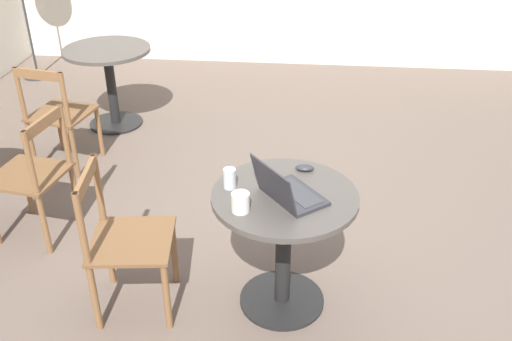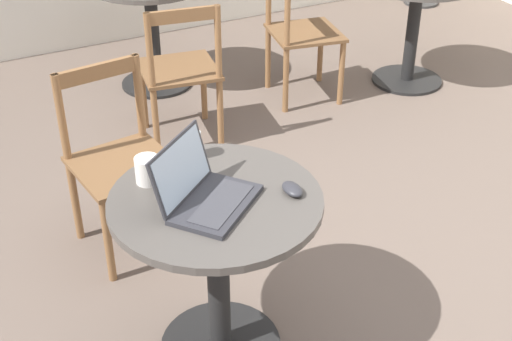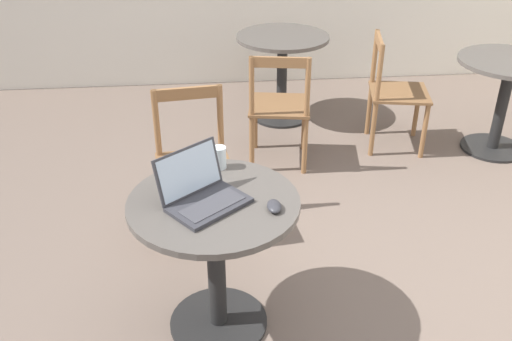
{
  "view_description": "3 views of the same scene",
  "coord_description": "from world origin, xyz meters",
  "px_view_note": "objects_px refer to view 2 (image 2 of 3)",
  "views": [
    {
      "loc": [
        -3.13,
        -0.13,
        2.24
      ],
      "look_at": [
        -0.44,
        0.13,
        0.67
      ],
      "focal_mm": 40.0,
      "sensor_mm": 36.0,
      "label": 1
    },
    {
      "loc": [
        -1.52,
        -1.88,
        2.09
      ],
      "look_at": [
        -0.41,
        0.28,
        0.54
      ],
      "focal_mm": 50.0,
      "sensor_mm": 36.0,
      "label": 2
    },
    {
      "loc": [
        -0.75,
        -2.09,
        2.02
      ],
      "look_at": [
        -0.51,
        0.37,
        0.61
      ],
      "focal_mm": 40.0,
      "sensor_mm": 36.0,
      "label": 3
    }
  ],
  "objects_px": {
    "cafe_table_mid": "(415,9)",
    "chair_near_back": "(120,161)",
    "cafe_table_near": "(217,243)",
    "mouse": "(292,189)",
    "drinking_glass": "(193,145)",
    "laptop": "(205,192)",
    "mug": "(148,170)",
    "chair_far_front": "(180,73)",
    "chair_mid_left": "(299,34)",
    "cafe_table_far": "(151,11)"
  },
  "relations": [
    {
      "from": "cafe_table_far",
      "to": "cafe_table_mid",
      "type": "bearing_deg",
      "value": -25.7
    },
    {
      "from": "mouse",
      "to": "mug",
      "type": "xyz_separation_m",
      "value": [
        -0.41,
        0.3,
        0.03
      ]
    },
    {
      "from": "chair_mid_left",
      "to": "chair_far_front",
      "type": "height_order",
      "value": "same"
    },
    {
      "from": "laptop",
      "to": "drinking_glass",
      "type": "distance_m",
      "value": 0.31
    },
    {
      "from": "cafe_table_far",
      "to": "mouse",
      "type": "relative_size",
      "value": 7.43
    },
    {
      "from": "chair_far_front",
      "to": "laptop",
      "type": "bearing_deg",
      "value": -108.78
    },
    {
      "from": "cafe_table_mid",
      "to": "chair_far_front",
      "type": "bearing_deg",
      "value": -178.18
    },
    {
      "from": "chair_mid_left",
      "to": "drinking_glass",
      "type": "xyz_separation_m",
      "value": [
        -1.34,
        -1.5,
        0.33
      ]
    },
    {
      "from": "mug",
      "to": "chair_far_front",
      "type": "bearing_deg",
      "value": 64.33
    },
    {
      "from": "cafe_table_near",
      "to": "chair_near_back",
      "type": "distance_m",
      "value": 0.84
    },
    {
      "from": "cafe_table_mid",
      "to": "chair_mid_left",
      "type": "distance_m",
      "value": 0.8
    },
    {
      "from": "cafe_table_far",
      "to": "drinking_glass",
      "type": "bearing_deg",
      "value": -105.66
    },
    {
      "from": "chair_far_front",
      "to": "chair_near_back",
      "type": "bearing_deg",
      "value": -128.4
    },
    {
      "from": "chair_mid_left",
      "to": "mug",
      "type": "relative_size",
      "value": 6.63
    },
    {
      "from": "chair_far_front",
      "to": "laptop",
      "type": "relative_size",
      "value": 2.04
    },
    {
      "from": "cafe_table_near",
      "to": "mouse",
      "type": "height_order",
      "value": "mouse"
    },
    {
      "from": "chair_mid_left",
      "to": "mouse",
      "type": "bearing_deg",
      "value": -121.01
    },
    {
      "from": "cafe_table_near",
      "to": "chair_far_front",
      "type": "relative_size",
      "value": 0.88
    },
    {
      "from": "cafe_table_mid",
      "to": "mug",
      "type": "xyz_separation_m",
      "value": [
        -2.32,
        -1.43,
        0.24
      ]
    },
    {
      "from": "chair_near_back",
      "to": "laptop",
      "type": "height_order",
      "value": "laptop"
    },
    {
      "from": "cafe_table_far",
      "to": "chair_near_back",
      "type": "distance_m",
      "value": 1.71
    },
    {
      "from": "cafe_table_near",
      "to": "chair_mid_left",
      "type": "height_order",
      "value": "chair_mid_left"
    },
    {
      "from": "cafe_table_far",
      "to": "chair_mid_left",
      "type": "bearing_deg",
      "value": -38.1
    },
    {
      "from": "cafe_table_far",
      "to": "drinking_glass",
      "type": "xyz_separation_m",
      "value": [
        -0.59,
        -2.09,
        0.25
      ]
    },
    {
      "from": "cafe_table_near",
      "to": "cafe_table_far",
      "type": "relative_size",
      "value": 1.0
    },
    {
      "from": "chair_far_front",
      "to": "mug",
      "type": "height_order",
      "value": "chair_far_front"
    },
    {
      "from": "cafe_table_mid",
      "to": "chair_near_back",
      "type": "relative_size",
      "value": 0.88
    },
    {
      "from": "cafe_table_far",
      "to": "chair_far_front",
      "type": "relative_size",
      "value": 0.88
    },
    {
      "from": "cafe_table_near",
      "to": "chair_far_front",
      "type": "distance_m",
      "value": 1.66
    },
    {
      "from": "laptop",
      "to": "mouse",
      "type": "bearing_deg",
      "value": -14.91
    },
    {
      "from": "chair_far_front",
      "to": "drinking_glass",
      "type": "distance_m",
      "value": 1.42
    },
    {
      "from": "cafe_table_near",
      "to": "mouse",
      "type": "relative_size",
      "value": 7.43
    },
    {
      "from": "laptop",
      "to": "drinking_glass",
      "type": "bearing_deg",
      "value": 74.43
    },
    {
      "from": "cafe_table_near",
      "to": "chair_near_back",
      "type": "bearing_deg",
      "value": 96.78
    },
    {
      "from": "chair_mid_left",
      "to": "mug",
      "type": "height_order",
      "value": "chair_mid_left"
    },
    {
      "from": "cafe_table_far",
      "to": "chair_far_front",
      "type": "height_order",
      "value": "chair_far_front"
    },
    {
      "from": "cafe_table_mid",
      "to": "cafe_table_far",
      "type": "distance_m",
      "value": 1.7
    },
    {
      "from": "chair_near_back",
      "to": "chair_far_front",
      "type": "distance_m",
      "value": 0.96
    },
    {
      "from": "mouse",
      "to": "laptop",
      "type": "bearing_deg",
      "value": 165.09
    },
    {
      "from": "mouse",
      "to": "cafe_table_far",
      "type": "bearing_deg",
      "value": 81.34
    },
    {
      "from": "laptop",
      "to": "mug",
      "type": "bearing_deg",
      "value": 118.91
    },
    {
      "from": "cafe_table_mid",
      "to": "mouse",
      "type": "relative_size",
      "value": 7.43
    },
    {
      "from": "chair_near_back",
      "to": "chair_mid_left",
      "type": "height_order",
      "value": "same"
    },
    {
      "from": "cafe_table_near",
      "to": "cafe_table_mid",
      "type": "height_order",
      "value": "same"
    },
    {
      "from": "chair_far_front",
      "to": "mug",
      "type": "distance_m",
      "value": 1.56
    },
    {
      "from": "cafe_table_near",
      "to": "mouse",
      "type": "distance_m",
      "value": 0.34
    },
    {
      "from": "mouse",
      "to": "drinking_glass",
      "type": "distance_m",
      "value": 0.43
    },
    {
      "from": "drinking_glass",
      "to": "cafe_table_near",
      "type": "bearing_deg",
      "value": -97.69
    },
    {
      "from": "mug",
      "to": "cafe_table_near",
      "type": "bearing_deg",
      "value": -50.97
    },
    {
      "from": "cafe_table_far",
      "to": "chair_near_back",
      "type": "relative_size",
      "value": 0.88
    }
  ]
}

